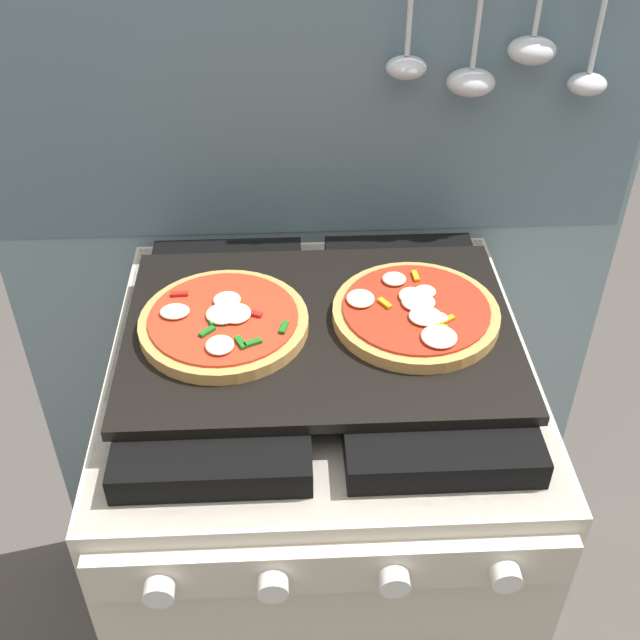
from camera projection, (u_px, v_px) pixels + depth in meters
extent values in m
cube|color=#7A939E|center=(311.00, 271.00, 1.45)|extent=(1.10, 0.03, 1.55)
cube|color=slate|center=(310.00, 74.00, 1.20)|extent=(1.08, 0.00, 0.56)
ellipsoid|color=silver|center=(406.00, 67.00, 1.17)|extent=(0.06, 0.05, 0.03)
ellipsoid|color=silver|center=(471.00, 82.00, 1.19)|extent=(0.07, 0.06, 0.04)
ellipsoid|color=silver|center=(532.00, 50.00, 1.17)|extent=(0.07, 0.06, 0.04)
ellipsoid|color=silver|center=(587.00, 84.00, 1.20)|extent=(0.06, 0.05, 0.03)
cube|color=beige|center=(320.00, 540.00, 1.40)|extent=(0.60, 0.60, 0.86)
cube|color=black|center=(320.00, 359.00, 1.14)|extent=(0.59, 0.59, 0.01)
cube|color=black|center=(221.00, 349.00, 1.12)|extent=(0.24, 0.51, 0.04)
cube|color=black|center=(418.00, 342.00, 1.13)|extent=(0.24, 0.51, 0.04)
cube|color=beige|center=(333.00, 568.00, 0.93)|extent=(0.58, 0.02, 0.07)
cylinder|color=silver|center=(159.00, 592.00, 0.90)|extent=(0.04, 0.02, 0.04)
cylinder|color=silver|center=(273.00, 587.00, 0.91)|extent=(0.04, 0.02, 0.04)
cylinder|color=silver|center=(394.00, 582.00, 0.91)|extent=(0.04, 0.02, 0.04)
cylinder|color=silver|center=(506.00, 577.00, 0.92)|extent=(0.04, 0.02, 0.04)
cube|color=black|center=(320.00, 330.00, 1.10)|extent=(0.54, 0.38, 0.02)
cylinder|color=tan|center=(224.00, 322.00, 1.09)|extent=(0.23, 0.23, 0.02)
cylinder|color=red|center=(223.00, 316.00, 1.08)|extent=(0.20, 0.20, 0.00)
ellipsoid|color=beige|center=(175.00, 311.00, 1.08)|extent=(0.04, 0.03, 0.01)
ellipsoid|color=beige|center=(227.00, 300.00, 1.10)|extent=(0.04, 0.04, 0.01)
ellipsoid|color=beige|center=(225.00, 314.00, 1.08)|extent=(0.04, 0.04, 0.01)
ellipsoid|color=beige|center=(236.00, 314.00, 1.08)|extent=(0.04, 0.05, 0.01)
ellipsoid|color=beige|center=(219.00, 316.00, 1.07)|extent=(0.03, 0.03, 0.01)
ellipsoid|color=beige|center=(230.00, 312.00, 1.08)|extent=(0.03, 0.03, 0.01)
ellipsoid|color=beige|center=(224.00, 312.00, 1.08)|extent=(0.04, 0.03, 0.01)
ellipsoid|color=beige|center=(220.00, 345.00, 1.03)|extent=(0.04, 0.04, 0.01)
ellipsoid|color=beige|center=(223.00, 312.00, 1.08)|extent=(0.05, 0.05, 0.01)
cube|color=#19721E|center=(211.00, 319.00, 1.07)|extent=(0.01, 0.03, 0.00)
cube|color=red|center=(179.00, 294.00, 1.11)|extent=(0.02, 0.01, 0.00)
cube|color=#19721E|center=(241.00, 342.00, 1.03)|extent=(0.02, 0.03, 0.00)
cube|color=#19721E|center=(253.00, 342.00, 1.03)|extent=(0.03, 0.02, 0.00)
cube|color=#19721E|center=(207.00, 331.00, 1.05)|extent=(0.02, 0.02, 0.00)
cube|color=#19721E|center=(284.00, 327.00, 1.06)|extent=(0.01, 0.03, 0.00)
cube|color=red|center=(254.00, 312.00, 1.08)|extent=(0.03, 0.02, 0.00)
cube|color=#19721E|center=(217.00, 322.00, 1.06)|extent=(0.03, 0.02, 0.00)
cylinder|color=tan|center=(416.00, 314.00, 1.10)|extent=(0.23, 0.23, 0.02)
cylinder|color=#B72D19|center=(416.00, 308.00, 1.10)|extent=(0.20, 0.20, 0.00)
ellipsoid|color=beige|center=(412.00, 296.00, 1.11)|extent=(0.04, 0.04, 0.01)
ellipsoid|color=beige|center=(425.00, 291.00, 1.12)|extent=(0.03, 0.03, 0.01)
ellipsoid|color=beige|center=(394.00, 279.00, 1.14)|extent=(0.03, 0.03, 0.01)
ellipsoid|color=beige|center=(426.00, 316.00, 1.07)|extent=(0.05, 0.04, 0.01)
ellipsoid|color=beige|center=(418.00, 302.00, 1.10)|extent=(0.05, 0.05, 0.01)
ellipsoid|color=beige|center=(437.00, 318.00, 1.07)|extent=(0.03, 0.02, 0.01)
ellipsoid|color=beige|center=(439.00, 337.00, 1.04)|extent=(0.05, 0.05, 0.01)
ellipsoid|color=beige|center=(360.00, 298.00, 1.10)|extent=(0.04, 0.04, 0.01)
cube|color=#19721E|center=(438.00, 335.00, 1.04)|extent=(0.01, 0.02, 0.00)
cube|color=gold|center=(385.00, 303.00, 1.10)|extent=(0.02, 0.02, 0.00)
cube|color=gold|center=(447.00, 320.00, 1.07)|extent=(0.02, 0.02, 0.00)
cube|color=gold|center=(416.00, 276.00, 1.15)|extent=(0.01, 0.02, 0.00)
cube|color=red|center=(415.00, 294.00, 1.11)|extent=(0.02, 0.03, 0.00)
cube|color=gold|center=(438.00, 326.00, 1.06)|extent=(0.03, 0.02, 0.00)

